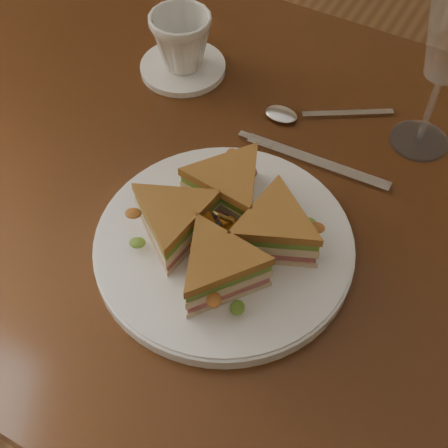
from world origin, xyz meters
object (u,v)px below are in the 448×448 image
Objects in this scene: plate at (224,246)px; knife at (307,159)px; table at (238,229)px; saucer at (183,67)px; coffee_cup at (181,41)px; spoon at (297,114)px; sandwich_wedges at (224,227)px.

plate reaches higher than knife.
table is 9.31× the size of saucer.
plate is at bearing -28.61° from coffee_cup.
spoon and saucer have the same top height.
coffee_cup is at bearing 129.82° from plate.
plate is 1.89× the size of spoon.
sandwich_wedges is 2.02× the size of saucer.
coffee_cup is at bearing 145.45° from spoon.
sandwich_wedges reaches higher than knife.
coffee_cup is (-0.20, 0.01, 0.05)m from spoon.
table is at bearing 108.74° from sandwich_wedges.
plate is at bearing -50.18° from saucer.
spoon is 0.08m from knife.
table is 0.18m from spoon.
saucer reaches higher than knife.
sandwich_wedges is 1.60× the size of spoon.
saucer is at bearing 159.60° from knife.
knife is (0.05, -0.07, -0.00)m from spoon.
coffee_cup reaches higher than sandwich_wedges.
saucer is 1.42× the size of coffee_cup.
coffee_cup is (-0.22, 0.26, 0.01)m from sandwich_wedges.
saucer is (-0.20, 0.01, 0.00)m from spoon.
saucer reaches higher than table.
sandwich_wedges is at bearing -50.18° from saucer.
table is 0.26m from saucer.
table is at bearing -41.06° from saucer.
coffee_cup is (-0.22, 0.26, 0.04)m from plate.
coffee_cup reaches higher than table.
knife is 2.37× the size of coffee_cup.
spoon is at bearing 85.34° from table.
table is at bearing 108.74° from plate.
coffee_cup reaches higher than plate.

